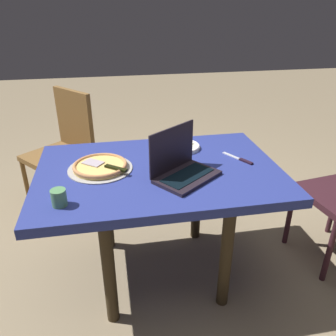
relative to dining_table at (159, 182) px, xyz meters
name	(u,v)px	position (x,y,z in m)	size (l,w,h in m)	color
ground_plane	(160,270)	(0.00, 0.00, -0.63)	(12.00, 12.00, 0.00)	#8C7A5C
dining_table	(159,182)	(0.00, 0.00, 0.00)	(1.28, 0.86, 0.72)	navy
laptop	(182,166)	(-0.10, 0.11, 0.14)	(0.38, 0.36, 0.25)	black
pizza_plate	(183,146)	(-0.18, -0.24, 0.10)	(0.21, 0.21, 0.04)	silver
pizza_tray	(100,166)	(0.31, -0.05, 0.10)	(0.34, 0.34, 0.04)	#A9A6A2
table_knife	(240,159)	(-0.47, -0.03, 0.09)	(0.12, 0.19, 0.01)	silver
drink_cup	(59,198)	(0.48, 0.27, 0.12)	(0.07, 0.07, 0.08)	#568D59
chair_near	(65,145)	(0.59, -0.92, -0.11)	(0.60, 0.60, 0.92)	brown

